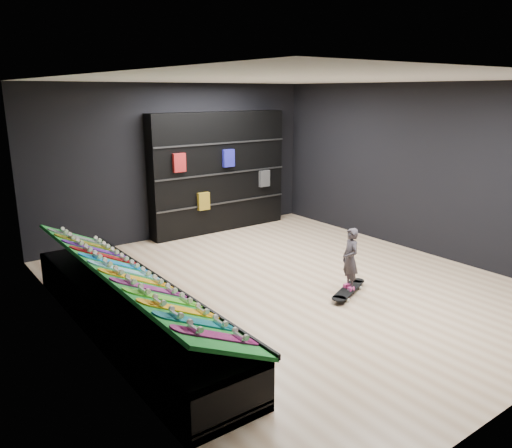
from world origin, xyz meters
TOP-DOWN VIEW (x-y plane):
  - floor at (0.00, 0.00)m, footprint 6.00×7.00m
  - ceiling at (0.00, 0.00)m, footprint 6.00×7.00m
  - wall_back at (0.00, 3.50)m, footprint 6.00×0.02m
  - wall_left at (-3.00, 0.00)m, footprint 0.02×7.00m
  - wall_right at (3.00, 0.00)m, footprint 0.02×7.00m
  - display_rack at (-2.55, 0.00)m, footprint 0.90×4.50m
  - turf_ramp at (-2.50, 0.00)m, footprint 0.92×4.50m
  - back_shelving at (0.85, 3.32)m, footprint 3.06×0.36m
  - floor_skateboard at (0.46, -0.75)m, footprint 0.99×0.59m
  - child at (0.46, -0.75)m, footprint 0.21×0.24m
  - display_board_0 at (-2.49, -1.90)m, footprint 0.93×0.22m
  - display_board_1 at (-2.49, -1.55)m, footprint 0.93×0.22m
  - display_board_2 at (-2.49, -1.21)m, footprint 0.93×0.22m
  - display_board_3 at (-2.49, -0.86)m, footprint 0.93×0.22m
  - display_board_4 at (-2.49, -0.52)m, footprint 0.93×0.22m
  - display_board_5 at (-2.49, -0.17)m, footprint 0.93×0.22m
  - display_board_6 at (-2.49, 0.17)m, footprint 0.93×0.22m
  - display_board_7 at (-2.49, 0.52)m, footprint 0.93×0.22m
  - display_board_8 at (-2.49, 0.86)m, footprint 0.93×0.22m
  - display_board_9 at (-2.49, 1.21)m, footprint 0.93×0.22m
  - display_board_10 at (-2.49, 1.55)m, footprint 0.93×0.22m
  - display_board_11 at (-2.49, 1.90)m, footprint 0.93×0.22m

SIDE VIEW (x-z plane):
  - floor at x=0.00m, z-range -0.01..0.01m
  - floor_skateboard at x=0.46m, z-range 0.00..0.09m
  - display_rack at x=-2.55m, z-range 0.00..0.50m
  - child at x=0.46m, z-range 0.09..0.63m
  - turf_ramp at x=-2.50m, z-range 0.48..0.94m
  - display_board_0 at x=-2.49m, z-range 0.49..0.99m
  - display_board_1 at x=-2.49m, z-range 0.49..0.99m
  - display_board_2 at x=-2.49m, z-range 0.49..0.99m
  - display_board_3 at x=-2.49m, z-range 0.49..0.99m
  - display_board_4 at x=-2.49m, z-range 0.49..0.99m
  - display_board_5 at x=-2.49m, z-range 0.49..0.99m
  - display_board_6 at x=-2.49m, z-range 0.49..0.99m
  - display_board_7 at x=-2.49m, z-range 0.49..0.99m
  - display_board_8 at x=-2.49m, z-range 0.49..0.99m
  - display_board_9 at x=-2.49m, z-range 0.49..0.99m
  - display_board_10 at x=-2.49m, z-range 0.49..0.99m
  - display_board_11 at x=-2.49m, z-range 0.49..0.99m
  - back_shelving at x=0.85m, z-range 0.00..2.44m
  - wall_back at x=0.00m, z-range 0.00..3.00m
  - wall_left at x=-3.00m, z-range 0.00..3.00m
  - wall_right at x=3.00m, z-range 0.00..3.00m
  - ceiling at x=0.00m, z-range 3.00..3.00m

